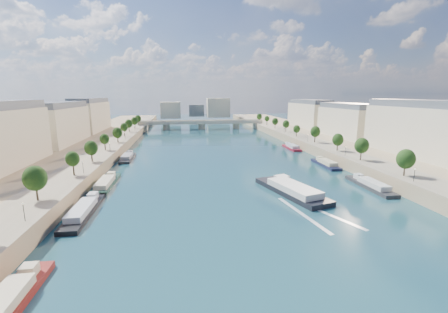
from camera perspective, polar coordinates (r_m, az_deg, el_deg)
name	(u,v)px	position (r m, az deg, el deg)	size (l,w,h in m)	color
ground	(223,163)	(140.34, -0.25, -1.28)	(700.00, 700.00, 0.00)	#0B2732
quay_left	(59,163)	(148.43, -28.98, -1.08)	(44.00, 520.00, 5.00)	#9E8460
quay_right	(365,154)	(165.60, 25.26, 0.48)	(44.00, 520.00, 5.00)	#9E8460
pave_left	(94,156)	(143.23, -23.47, 0.06)	(14.00, 520.00, 0.10)	gray
pave_right	(337,149)	(157.42, 20.77, 1.26)	(14.00, 520.00, 0.10)	gray
trees_left	(99,143)	(143.70, -22.68, 2.36)	(4.80, 268.80, 8.26)	#382B1E
trees_right	(325,136)	(164.41, 18.63, 3.75)	(4.80, 268.80, 8.26)	#382B1E
lamps_left	(98,154)	(132.07, -22.80, 0.40)	(0.36, 200.36, 4.28)	black
lamps_right	(324,143)	(159.25, 18.56, 2.53)	(0.36, 200.36, 4.28)	black
buildings_left	(35,128)	(162.34, -32.30, 4.57)	(16.00, 226.00, 23.20)	#BCB290
buildings_right	(376,123)	(180.88, 27.04, 5.67)	(16.00, 226.00, 23.20)	#BCB290
skyline	(200,109)	(356.00, -4.65, 9.03)	(79.00, 42.00, 22.00)	#BCB290
bridge	(202,124)	(277.23, -4.25, 6.27)	(112.00, 12.00, 8.15)	#C1B79E
tour_barge	(291,190)	(100.28, 12.73, -6.25)	(16.99, 32.06, 4.18)	black
wake	(313,213)	(86.42, 16.61, -10.30)	(14.68, 25.87, 0.04)	silver
moored_barges_left	(82,213)	(89.38, -25.37, -9.67)	(5.00, 158.69, 3.60)	#1B283C
moored_barges_right	(360,180)	(120.80, 24.40, -4.13)	(5.00, 164.22, 3.60)	black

